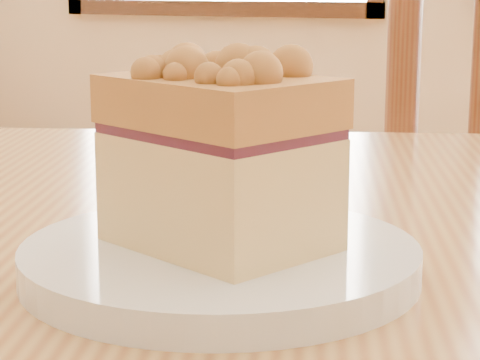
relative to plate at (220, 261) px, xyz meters
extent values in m
cube|color=#402211|center=(-1.76, 4.06, 0.00)|extent=(1.76, 0.06, 0.08)
cube|color=#B48546|center=(0.06, 0.16, -0.03)|extent=(1.29, 1.05, 0.04)
cylinder|color=brown|center=(-0.03, 0.62, -0.02)|extent=(0.04, 0.04, 0.50)
cylinder|color=brown|center=(0.05, 0.63, -0.03)|extent=(0.02, 0.02, 0.44)
cylinder|color=white|center=(0.00, 0.00, 0.00)|extent=(0.22, 0.22, 0.02)
cylinder|color=white|center=(0.00, 0.00, 0.00)|extent=(0.15, 0.15, 0.01)
cube|color=tan|center=(0.00, 0.00, 0.04)|extent=(0.14, 0.12, 0.06)
cube|color=#401222|center=(0.00, 0.00, 0.07)|extent=(0.14, 0.12, 0.01)
cube|color=#9E6531|center=(0.00, 0.00, 0.09)|extent=(0.14, 0.13, 0.03)
sphere|color=#9E6531|center=(-0.04, -0.02, 0.11)|extent=(0.02, 0.02, 0.02)
sphere|color=#9E6531|center=(0.02, 0.02, 0.11)|extent=(0.03, 0.03, 0.03)
sphere|color=#9E6531|center=(-0.03, 0.03, 0.11)|extent=(0.02, 0.02, 0.02)
sphere|color=#9E6531|center=(0.03, 0.01, 0.11)|extent=(0.02, 0.02, 0.02)
sphere|color=#9E6531|center=(0.02, -0.04, 0.11)|extent=(0.02, 0.02, 0.02)
sphere|color=#9E6531|center=(-0.01, -0.02, 0.11)|extent=(0.02, 0.02, 0.02)
sphere|color=#9E6531|center=(-0.02, 0.02, 0.11)|extent=(0.01, 0.01, 0.01)
sphere|color=#9E6531|center=(0.04, 0.01, 0.11)|extent=(0.02, 0.02, 0.02)
sphere|color=#9E6531|center=(0.00, -0.03, 0.11)|extent=(0.03, 0.03, 0.03)
sphere|color=#9E6531|center=(-0.04, 0.00, 0.11)|extent=(0.02, 0.02, 0.02)
sphere|color=#9E6531|center=(0.04, -0.03, 0.11)|extent=(0.02, 0.02, 0.02)
sphere|color=#9E6531|center=(-0.04, 0.00, 0.11)|extent=(0.02, 0.02, 0.02)
sphere|color=#9E6531|center=(-0.04, -0.01, 0.11)|extent=(0.03, 0.03, 0.03)
sphere|color=#9E6531|center=(-0.04, 0.02, 0.11)|extent=(0.01, 0.01, 0.01)
sphere|color=#9E6531|center=(0.00, -0.01, 0.11)|extent=(0.02, 0.02, 0.02)
sphere|color=#9E6531|center=(-0.04, 0.01, 0.11)|extent=(0.01, 0.01, 0.01)
sphere|color=#9E6531|center=(-0.01, 0.04, 0.11)|extent=(0.02, 0.02, 0.02)
sphere|color=#9E6531|center=(0.05, 0.00, 0.11)|extent=(0.02, 0.02, 0.02)
sphere|color=#9E6531|center=(-0.01, 0.02, 0.11)|extent=(0.02, 0.02, 0.02)
sphere|color=#9E6531|center=(0.02, 0.01, 0.11)|extent=(0.02, 0.02, 0.02)
sphere|color=#9E6531|center=(-0.01, 0.01, 0.11)|extent=(0.02, 0.02, 0.02)
sphere|color=#9E6531|center=(0.02, -0.02, 0.11)|extent=(0.02, 0.02, 0.02)
sphere|color=#9E6531|center=(-0.06, 0.01, 0.08)|extent=(0.02, 0.02, 0.02)
sphere|color=#9E6531|center=(-0.04, 0.05, 0.08)|extent=(0.02, 0.02, 0.02)
sphere|color=#9E6531|center=(-0.05, 0.02, 0.08)|extent=(0.01, 0.01, 0.01)
sphere|color=#9E6531|center=(-0.06, 0.00, 0.09)|extent=(0.01, 0.01, 0.01)
camera|label=1|loc=(0.20, -0.46, 0.16)|focal=70.00mm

